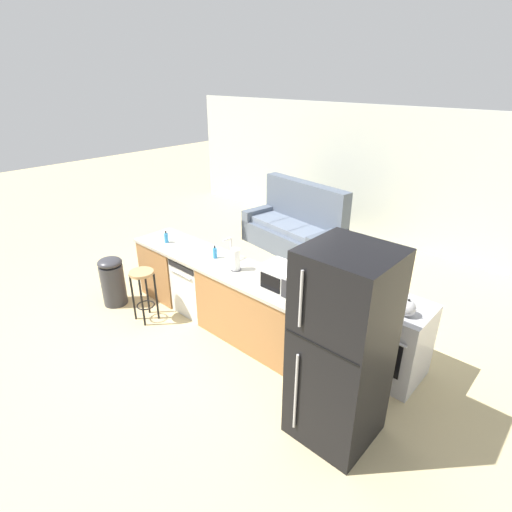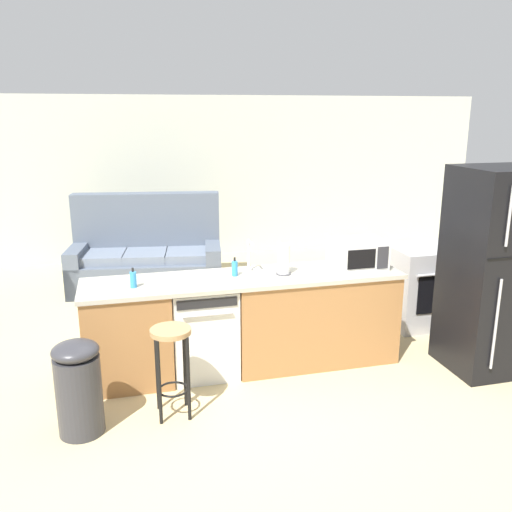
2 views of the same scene
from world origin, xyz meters
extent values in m
plane|color=tan|center=(0.00, 0.00, 0.00)|extent=(24.00, 24.00, 0.00)
cube|color=beige|center=(0.30, 4.20, 1.30)|extent=(10.00, 0.06, 2.60)
cube|color=#9E6B3D|center=(-0.93, 0.00, 0.43)|extent=(0.75, 0.62, 0.86)
cube|color=#9E6B3D|center=(0.83, 0.00, 0.43)|extent=(1.55, 0.62, 0.86)
cube|color=#ADA899|center=(0.15, 0.00, 0.88)|extent=(2.94, 0.66, 0.04)
cube|color=#3F2A18|center=(0.15, 0.00, 0.04)|extent=(2.86, 0.56, 0.08)
cube|color=silver|center=(-0.25, 0.00, 0.42)|extent=(0.58, 0.58, 0.84)
cube|color=black|center=(-0.25, -0.30, 0.78)|extent=(0.52, 0.01, 0.08)
cylinder|color=#B2B2B7|center=(-0.25, -0.31, 0.68)|extent=(0.44, 0.02, 0.02)
cube|color=#B7B7BC|center=(2.35, 0.55, 0.42)|extent=(0.76, 0.64, 0.85)
cube|color=black|center=(2.35, 0.22, 0.47)|extent=(0.53, 0.01, 0.43)
cylinder|color=silver|center=(2.35, 0.20, 0.70)|extent=(0.61, 0.03, 0.03)
cube|color=#B7B7BC|center=(2.35, 0.55, 0.88)|extent=(0.76, 0.64, 0.05)
torus|color=black|center=(2.18, 0.42, 0.89)|extent=(0.16, 0.16, 0.01)
torus|color=black|center=(2.52, 0.42, 0.89)|extent=(0.16, 0.16, 0.01)
torus|color=black|center=(2.18, 0.68, 0.89)|extent=(0.16, 0.16, 0.01)
torus|color=black|center=(2.52, 0.68, 0.89)|extent=(0.16, 0.16, 0.01)
cube|color=black|center=(2.35, -0.55, 0.95)|extent=(0.72, 0.70, 1.90)
cylinder|color=#B2B2B7|center=(2.15, -0.92, 1.54)|extent=(0.02, 0.02, 0.50)
cylinder|color=#B2B2B7|center=(2.15, -0.92, 0.59)|extent=(0.02, 0.02, 0.82)
cube|color=black|center=(2.35, -0.90, 1.18)|extent=(0.68, 0.01, 0.01)
cube|color=white|center=(1.26, 0.00, 1.04)|extent=(0.50, 0.36, 0.28)
cube|color=black|center=(1.22, -0.18, 1.04)|extent=(0.27, 0.01, 0.18)
cube|color=#2D2D33|center=(1.43, -0.18, 1.04)|extent=(0.11, 0.01, 0.21)
cylinder|color=silver|center=(0.23, 0.18, 0.92)|extent=(0.07, 0.07, 0.03)
cylinder|color=silver|center=(0.23, 0.18, 1.06)|extent=(0.02, 0.02, 0.26)
cylinder|color=silver|center=(0.23, 0.11, 1.19)|extent=(0.02, 0.14, 0.02)
cylinder|color=#4C4C51|center=(0.51, -0.02, 0.91)|extent=(0.14, 0.14, 0.01)
cylinder|color=white|center=(0.51, -0.02, 1.05)|extent=(0.11, 0.11, 0.27)
cylinder|color=#338CCC|center=(0.06, 0.04, 0.97)|extent=(0.06, 0.06, 0.14)
cylinder|color=black|center=(0.06, 0.04, 1.06)|extent=(0.02, 0.02, 0.04)
cylinder|color=#338CCC|center=(-0.85, -0.07, 0.97)|extent=(0.06, 0.06, 0.14)
cylinder|color=black|center=(-0.85, -0.07, 1.06)|extent=(0.02, 0.02, 0.04)
sphere|color=#B2B2B7|center=(2.52, 0.42, 0.99)|extent=(0.17, 0.17, 0.17)
sphere|color=black|center=(2.52, 0.42, 1.08)|extent=(0.03, 0.03, 0.03)
cone|color=#B2B2B7|center=(2.60, 0.42, 1.00)|extent=(0.08, 0.04, 0.06)
cylinder|color=tan|center=(-0.60, -0.68, 0.72)|extent=(0.32, 0.32, 0.04)
cylinder|color=black|center=(-0.71, -0.79, 0.35)|extent=(0.03, 0.03, 0.70)
cylinder|color=black|center=(-0.49, -0.79, 0.35)|extent=(0.03, 0.03, 0.70)
cylinder|color=black|center=(-0.71, -0.57, 0.35)|extent=(0.03, 0.03, 0.70)
cylinder|color=black|center=(-0.49, -0.57, 0.35)|extent=(0.03, 0.03, 0.70)
torus|color=black|center=(-0.60, -0.68, 0.22)|extent=(0.25, 0.25, 0.02)
cylinder|color=#333338|center=(-1.31, -0.75, 0.31)|extent=(0.34, 0.34, 0.62)
ellipsoid|color=#333338|center=(-1.31, -0.75, 0.67)|extent=(0.35, 0.35, 0.14)
cube|color=#515B6B|center=(-0.61, 2.60, 0.21)|extent=(2.11, 1.19, 0.42)
cube|color=#515B6B|center=(-0.56, 2.93, 0.64)|extent=(2.01, 0.54, 1.27)
cube|color=#515B6B|center=(-1.50, 2.74, 0.31)|extent=(0.34, 0.92, 0.62)
cube|color=#515B6B|center=(0.28, 2.46, 0.31)|extent=(0.34, 0.92, 0.62)
cube|color=slate|center=(-1.16, 2.63, 0.48)|extent=(0.65, 0.71, 0.12)
cube|color=slate|center=(-0.62, 2.55, 0.48)|extent=(0.65, 0.71, 0.12)
cube|color=slate|center=(-0.08, 2.47, 0.48)|extent=(0.65, 0.71, 0.12)
camera|label=1|loc=(3.70, -3.13, 3.14)|focal=28.00mm
camera|label=2|loc=(-0.93, -4.61, 2.38)|focal=38.00mm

